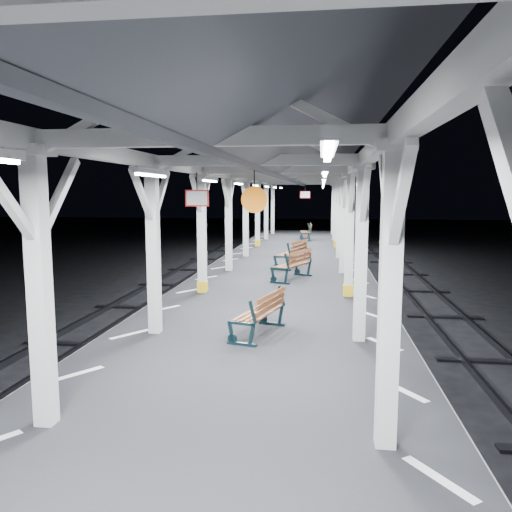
% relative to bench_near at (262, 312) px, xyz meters
% --- Properties ---
extents(ground, '(120.00, 120.00, 0.00)m').
position_rel_bench_near_xyz_m(ground, '(-0.15, 1.92, -1.46)').
color(ground, black).
rests_on(ground, ground).
extents(platform, '(6.00, 50.00, 1.00)m').
position_rel_bench_near_xyz_m(platform, '(-0.15, 1.92, -0.96)').
color(platform, black).
rests_on(platform, ground).
extents(hazard_stripes_left, '(1.00, 48.00, 0.01)m').
position_rel_bench_near_xyz_m(hazard_stripes_left, '(-2.60, 1.92, -0.46)').
color(hazard_stripes_left, silver).
rests_on(hazard_stripes_left, platform).
extents(hazard_stripes_right, '(1.00, 48.00, 0.01)m').
position_rel_bench_near_xyz_m(hazard_stripes_right, '(2.30, 1.92, -0.46)').
color(hazard_stripes_right, silver).
rests_on(hazard_stripes_right, platform).
extents(track_left, '(2.20, 60.00, 0.16)m').
position_rel_bench_near_xyz_m(track_left, '(-5.15, 1.92, -1.38)').
color(track_left, '#2D2D33').
rests_on(track_left, ground).
extents(track_right, '(2.20, 60.00, 0.16)m').
position_rel_bench_near_xyz_m(track_right, '(4.85, 1.92, -1.38)').
color(track_right, '#2D2D33').
rests_on(track_right, ground).
extents(canopy, '(5.40, 49.00, 4.65)m').
position_rel_bench_near_xyz_m(canopy, '(-0.15, 1.89, 3.10)').
color(canopy, beige).
rests_on(canopy, platform).
extents(bench_near, '(0.98, 1.70, 0.87)m').
position_rel_bench_near_xyz_m(bench_near, '(0.00, 0.00, 0.00)').
color(bench_near, black).
rests_on(bench_near, platform).
extents(bench_mid, '(1.27, 1.89, 0.97)m').
position_rel_bench_near_xyz_m(bench_mid, '(0.30, 6.31, 0.05)').
color(bench_mid, black).
rests_on(bench_mid, platform).
extents(bench_far, '(1.19, 2.00, 1.02)m').
position_rel_bench_near_xyz_m(bench_far, '(0.11, 8.98, 0.08)').
color(bench_far, black).
rests_on(bench_far, platform).
extents(bench_extra, '(0.77, 1.80, 0.96)m').
position_rel_bench_near_xyz_m(bench_extra, '(0.29, 19.77, 0.05)').
color(bench_extra, black).
rests_on(bench_extra, platform).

